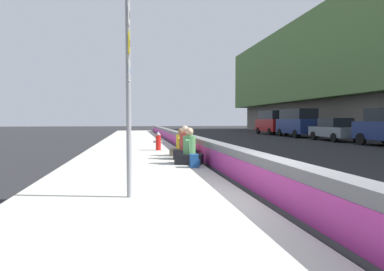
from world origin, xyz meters
TOP-DOWN VIEW (x-y plane):
  - ground_plane at (0.00, 0.00)m, footprint 160.00×160.00m
  - sidewalk_strip at (0.00, 2.65)m, footprint 80.00×4.40m
  - jersey_barrier at (0.00, 0.00)m, footprint 76.00×0.45m
  - route_sign_post at (0.39, 2.69)m, footprint 0.44×0.09m
  - fire_hydrant at (9.90, 1.50)m, footprint 0.26×0.46m
  - seated_person_foreground at (4.84, 0.84)m, footprint 0.96×1.04m
  - seated_person_middle at (6.25, 0.77)m, footprint 0.85×0.96m
  - seated_person_rear at (7.32, 0.78)m, footprint 0.89×0.96m
  - backpack at (3.97, 0.83)m, footprint 0.32×0.28m
  - parked_car_fourth at (16.75, -12.09)m, footprint 4.56×2.07m
  - parked_car_midline at (22.54, -12.11)m, footprint 5.13×2.17m
  - parked_car_far at (28.13, -12.09)m, footprint 5.11×2.13m

SIDE VIEW (x-z plane):
  - ground_plane at x=0.00m, z-range 0.00..0.00m
  - sidewalk_strip at x=0.00m, z-range 0.00..0.14m
  - backpack at x=3.97m, z-range 0.13..0.53m
  - jersey_barrier at x=0.00m, z-range 0.00..0.85m
  - seated_person_rear at x=7.32m, z-range -0.06..1.03m
  - seated_person_foreground at x=4.84m, z-range -0.08..1.10m
  - seated_person_middle at x=6.25m, z-range -0.09..1.13m
  - fire_hydrant at x=9.90m, z-range 0.15..1.03m
  - parked_car_fourth at x=16.75m, z-range 0.01..1.72m
  - parked_car_midline at x=22.54m, z-range 0.07..2.63m
  - parked_car_far at x=28.13m, z-range 0.07..2.63m
  - route_sign_post at x=0.39m, z-range 0.43..4.03m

